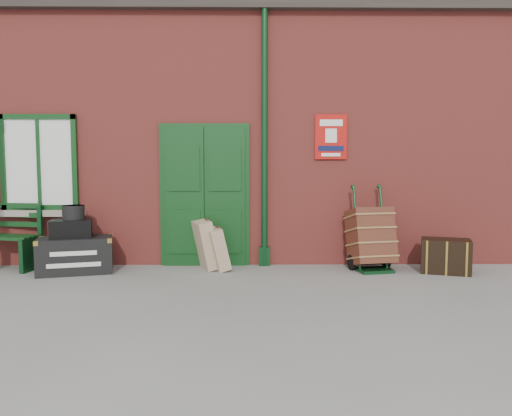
{
  "coord_description": "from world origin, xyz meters",
  "views": [
    {
      "loc": [
        0.43,
        -6.45,
        1.62
      ],
      "look_at": [
        0.51,
        0.6,
        1.0
      ],
      "focal_mm": 35.0,
      "sensor_mm": 36.0,
      "label": 1
    }
  ],
  "objects": [
    {
      "name": "strongbox",
      "position": [
        -2.24,
        0.94,
        0.67
      ],
      "size": [
        0.67,
        0.56,
        0.27
      ],
      "primitive_type": "cube",
      "rotation": [
        0.0,
        0.0,
        0.26
      ],
      "color": "black",
      "rests_on": "houdini_trunk"
    },
    {
      "name": "dark_trunk",
      "position": [
        3.35,
        0.88,
        0.25
      ],
      "size": [
        0.81,
        0.66,
        0.5
      ],
      "primitive_type": "cube",
      "rotation": [
        0.0,
        0.0,
        -0.32
      ],
      "color": "black",
      "rests_on": "ground"
    },
    {
      "name": "porter_trolley",
      "position": [
        2.27,
        1.09,
        0.49
      ],
      "size": [
        0.73,
        0.77,
        1.28
      ],
      "rotation": [
        0.0,
        0.0,
        0.2
      ],
      "color": "#0C3216",
      "rests_on": "ground"
    },
    {
      "name": "suitcase_front",
      "position": [
        -0.08,
        1.1,
        0.33
      ],
      "size": [
        0.47,
        0.56,
        0.66
      ],
      "primitive_type": "cube",
      "rotation": [
        0.0,
        -0.23,
        0.34
      ],
      "color": "tan",
      "rests_on": "ground"
    },
    {
      "name": "suitcase_back",
      "position": [
        -0.26,
        1.2,
        0.38
      ],
      "size": [
        0.51,
        0.61,
        0.76
      ],
      "primitive_type": "cube",
      "rotation": [
        0.0,
        -0.2,
        0.34
      ],
      "color": "tan",
      "rests_on": "ground"
    },
    {
      "name": "houdini_trunk",
      "position": [
        -2.19,
        0.94,
        0.27
      ],
      "size": [
        1.18,
        0.84,
        0.53
      ],
      "primitive_type": "cube",
      "rotation": [
        0.0,
        0.0,
        0.26
      ],
      "color": "black",
      "rests_on": "ground"
    },
    {
      "name": "station_building",
      "position": [
        -0.0,
        3.49,
        2.16
      ],
      "size": [
        10.3,
        4.3,
        4.36
      ],
      "color": "#B04138",
      "rests_on": "ground"
    },
    {
      "name": "ground",
      "position": [
        0.0,
        0.0,
        0.0
      ],
      "size": [
        80.0,
        80.0,
        0.0
      ],
      "primitive_type": "plane",
      "color": "gray",
      "rests_on": "ground"
    },
    {
      "name": "hatbox",
      "position": [
        -2.21,
        0.97,
        0.9
      ],
      "size": [
        0.39,
        0.39,
        0.21
      ],
      "primitive_type": "cylinder",
      "rotation": [
        0.0,
        0.0,
        0.26
      ],
      "color": "black",
      "rests_on": "strongbox"
    }
  ]
}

